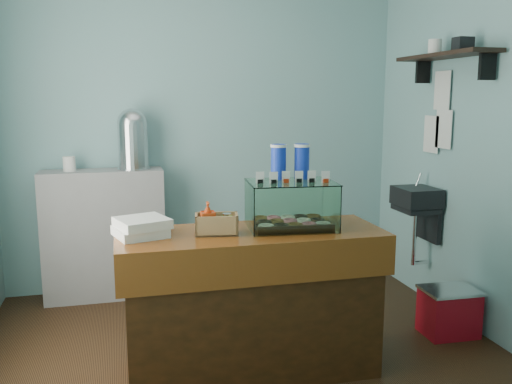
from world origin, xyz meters
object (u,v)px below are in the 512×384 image
object	(u,v)px
display_case	(291,201)
coffee_urn	(133,137)
counter	(251,302)
red_cooler	(449,311)

from	to	relation	value
display_case	coffee_urn	bearing A→B (deg)	126.05
display_case	coffee_urn	xyz separation A→B (m)	(-0.90, 1.50, 0.30)
counter	red_cooler	xyz separation A→B (m)	(1.51, 0.17, -0.29)
counter	coffee_urn	size ratio (longest dim) A/B	3.15
counter	red_cooler	size ratio (longest dim) A/B	4.02
display_case	red_cooler	size ratio (longest dim) A/B	1.41
counter	display_case	size ratio (longest dim) A/B	2.86
counter	coffee_urn	bearing A→B (deg)	112.00
counter	coffee_urn	world-z (taller)	coffee_urn
counter	coffee_urn	xyz separation A→B (m)	(-0.63, 1.57, 0.91)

